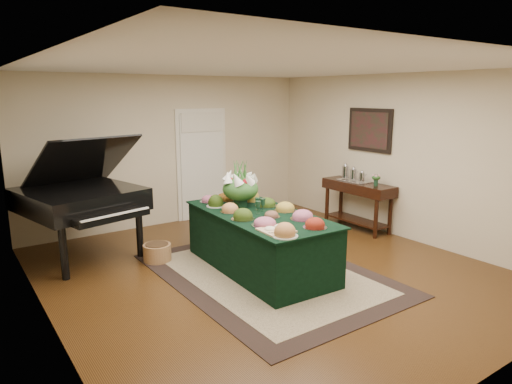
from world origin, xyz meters
TOP-DOWN VIEW (x-y plane):
  - ground at (0.00, 0.00)m, footprint 6.00×6.00m
  - area_rug at (-0.09, -0.10)m, footprint 2.44×3.42m
  - kitchen_doorway at (0.60, 2.97)m, footprint 1.05×0.07m
  - buffet_table at (-0.07, 0.12)m, footprint 1.21×2.39m
  - food_platters at (-0.07, 0.18)m, footprint 1.02×2.32m
  - cutting_board at (-0.38, -0.64)m, footprint 0.37×0.37m
  - green_goblets at (-0.03, 0.18)m, footprint 0.22×0.24m
  - floral_centerpiece at (-0.05, 0.61)m, footprint 0.53×0.53m
  - grand_piano at (-1.91, 2.00)m, footprint 1.80×2.01m
  - wicker_basket at (-1.10, 1.22)m, footprint 0.40×0.40m
  - mahogany_sideboard at (2.49, 0.71)m, footprint 0.45×1.38m
  - tea_service at (2.50, 0.85)m, footprint 0.34×0.58m
  - pink_bouquet at (2.50, 0.32)m, footprint 0.16×0.16m
  - wall_painting at (2.72, 0.71)m, footprint 0.05×0.95m

SIDE VIEW (x-z plane):
  - ground at x=0.00m, z-range 0.00..0.00m
  - area_rug at x=-0.09m, z-range 0.00..0.01m
  - wicker_basket at x=-1.10m, z-range 0.00..0.25m
  - buffet_table at x=-0.07m, z-range 0.00..0.80m
  - mahogany_sideboard at x=2.49m, z-range 0.23..1.08m
  - cutting_board at x=-0.38m, z-range 0.79..0.88m
  - food_platters at x=-0.07m, z-range 0.78..0.92m
  - green_goblets at x=-0.03m, z-range 0.80..0.98m
  - grand_piano at x=-1.91m, z-range 0.01..1.80m
  - tea_service at x=2.50m, z-range 0.81..1.11m
  - pink_bouquet at x=2.50m, z-range 0.88..1.09m
  - kitchen_doorway at x=0.60m, z-range -0.03..2.07m
  - floral_centerpiece at x=-0.05m, z-range 0.85..1.38m
  - wall_painting at x=2.72m, z-range 1.38..2.12m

